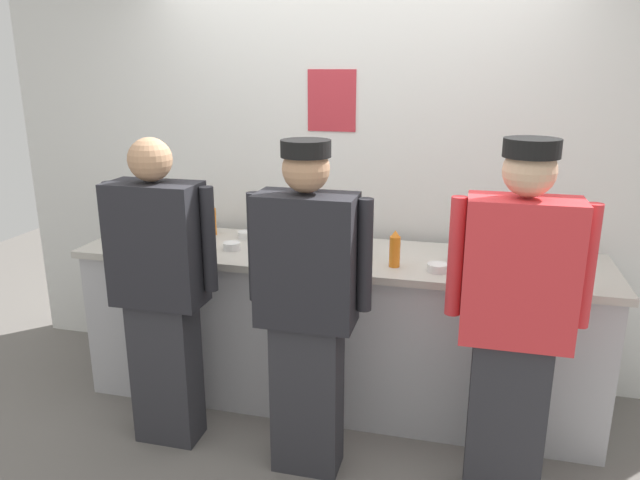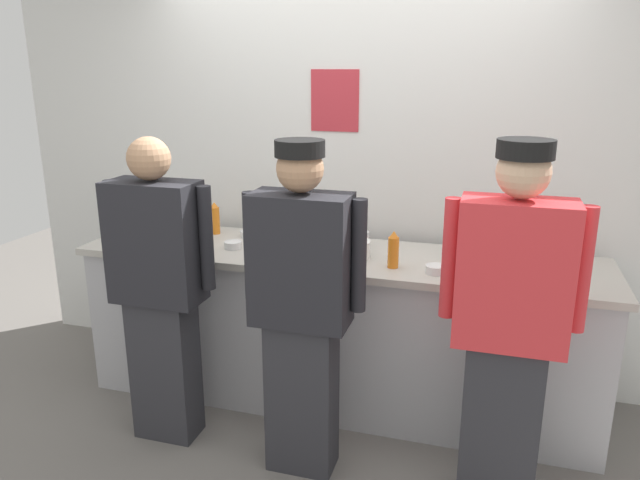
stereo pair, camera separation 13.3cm
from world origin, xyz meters
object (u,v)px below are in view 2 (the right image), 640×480
(plate_stack_front, at_px, (349,249))
(plate_stack_rear, at_px, (276,234))
(chef_far_right, at_px, (509,323))
(ramekin_red_sauce, at_px, (556,269))
(squeeze_bottle_primary, at_px, (393,250))
(ramekin_yellow_sauce, at_px, (248,234))
(chef_near_left, at_px, (159,286))
(chef_center, at_px, (301,304))
(ramekin_orange_sauce, at_px, (436,269))
(mixing_bowl_steel, at_px, (481,255))
(deli_cup, at_px, (361,240))
(sheet_tray, at_px, (168,237))
(ramekin_green_sauce, at_px, (233,245))
(squeeze_bottle_spare, at_px, (313,246))
(squeeze_bottle_secondary, at_px, (215,219))

(plate_stack_front, height_order, plate_stack_rear, plate_stack_front)
(chef_far_right, xyz_separation_m, ramekin_red_sauce, (0.23, 0.64, 0.05))
(squeeze_bottle_primary, height_order, ramekin_yellow_sauce, squeeze_bottle_primary)
(chef_near_left, distance_m, chef_center, 0.79)
(squeeze_bottle_primary, relative_size, ramekin_yellow_sauce, 2.12)
(plate_stack_rear, distance_m, ramekin_orange_sauce, 1.06)
(chef_far_right, height_order, mixing_bowl_steel, chef_far_right)
(chef_center, xyz_separation_m, ramekin_orange_sauce, (0.57, 0.48, 0.07))
(chef_center, height_order, deli_cup, chef_center)
(sheet_tray, relative_size, ramekin_green_sauce, 4.13)
(chef_center, relative_size, deli_cup, 16.83)
(squeeze_bottle_spare, xyz_separation_m, deli_cup, (0.19, 0.34, -0.04))
(plate_stack_rear, bearing_deg, chef_near_left, -115.27)
(chef_far_right, relative_size, ramekin_orange_sauce, 15.85)
(mixing_bowl_steel, relative_size, ramekin_yellow_sauce, 3.53)
(mixing_bowl_steel, height_order, ramekin_red_sauce, mixing_bowl_steel)
(plate_stack_front, relative_size, squeeze_bottle_spare, 1.26)
(plate_stack_front, bearing_deg, sheet_tray, 178.02)
(sheet_tray, bearing_deg, squeeze_bottle_spare, -10.68)
(chef_near_left, xyz_separation_m, deli_cup, (0.89, 0.77, 0.11))
(ramekin_orange_sauce, relative_size, ramekin_green_sauce, 1.05)
(chef_far_right, xyz_separation_m, ramekin_green_sauce, (-1.55, 0.57, 0.05))
(plate_stack_rear, bearing_deg, ramekin_yellow_sauce, 173.11)
(ramekin_orange_sauce, bearing_deg, squeeze_bottle_secondary, 165.48)
(chef_near_left, xyz_separation_m, squeeze_bottle_secondary, (-0.07, 0.80, 0.16))
(ramekin_yellow_sauce, xyz_separation_m, deli_cup, (0.73, -0.01, 0.03))
(deli_cup, bearing_deg, mixing_bowl_steel, -11.92)
(sheet_tray, distance_m, squeeze_bottle_secondary, 0.31)
(plate_stack_front, relative_size, sheet_tray, 0.58)
(sheet_tray, height_order, deli_cup, deli_cup)
(sheet_tray, distance_m, ramekin_red_sauce, 2.25)
(squeeze_bottle_primary, relative_size, ramekin_red_sauce, 2.09)
(chef_center, distance_m, ramekin_green_sauce, 0.85)
(chef_near_left, distance_m, squeeze_bottle_primary, 1.23)
(chef_center, bearing_deg, deli_cup, 83.09)
(deli_cup, bearing_deg, chef_near_left, -139.30)
(chef_center, relative_size, squeeze_bottle_primary, 8.23)
(chef_center, bearing_deg, chef_near_left, 176.03)
(plate_stack_rear, relative_size, deli_cup, 2.42)
(ramekin_red_sauce, bearing_deg, ramekin_orange_sauce, -164.30)
(squeeze_bottle_spare, bearing_deg, mixing_bowl_steel, 12.82)
(plate_stack_front, xyz_separation_m, ramekin_yellow_sauce, (-0.70, 0.21, -0.03))
(chef_far_right, xyz_separation_m, mixing_bowl_steel, (-0.15, 0.66, 0.09))
(chef_center, xyz_separation_m, ramekin_yellow_sauce, (-0.63, 0.83, 0.07))
(sheet_tray, bearing_deg, ramekin_green_sauce, -9.55)
(chef_center, distance_m, deli_cup, 0.83)
(mixing_bowl_steel, relative_size, ramekin_red_sauce, 3.48)
(ramekin_green_sauce, bearing_deg, plate_stack_rear, 51.15)
(chef_far_right, height_order, ramekin_green_sauce, chef_far_right)
(chef_far_right, bearing_deg, plate_stack_front, 144.64)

